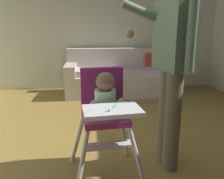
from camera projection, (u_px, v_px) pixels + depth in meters
The scene contains 5 objects.
ground at pixel (118, 156), 2.49m from camera, with size 6.40×7.25×0.10m, color olive.
wall_far at pixel (102, 24), 4.90m from camera, with size 5.60×0.06×2.68m, color beige.
couch at pixel (119, 76), 4.68m from camera, with size 2.03×0.86×0.86m.
high_chair at pixel (105, 105), 1.94m from camera, with size 0.67×0.77×0.94m.
adult_standing at pixel (172, 64), 2.01m from camera, with size 0.58×0.50×1.70m.
Camera 1 is at (-0.27, -2.22, 1.25)m, focal length 38.17 mm.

